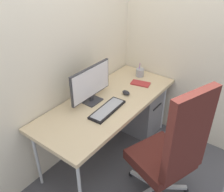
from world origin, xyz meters
name	(u,v)px	position (x,y,z in m)	size (l,w,h in m)	color
ground_plane	(109,151)	(0.00, 0.00, 0.00)	(8.00, 8.00, 0.00)	#4C4C51
wall_back	(77,30)	(0.00, 0.38, 1.40)	(3.43, 0.04, 2.80)	beige
wall_side_right	(176,21)	(0.88, -0.25, 1.40)	(0.04, 2.45, 2.80)	beige
desk	(109,104)	(0.00, 0.00, 0.68)	(1.69, 0.70, 0.72)	#D1B78C
office_chair	(172,151)	(-0.19, -0.82, 0.64)	(0.62, 0.66, 1.28)	black
filing_cabinet	(138,108)	(0.58, -0.03, 0.32)	(0.38, 0.52, 0.64)	slate
monitor	(91,83)	(-0.11, 0.13, 0.93)	(0.54, 0.15, 0.39)	#333338
keyboard	(107,109)	(-0.15, -0.10, 0.73)	(0.45, 0.18, 0.02)	black
mouse	(126,93)	(0.21, -0.08, 0.74)	(0.06, 0.10, 0.04)	black
pen_holder	(140,72)	(0.68, 0.04, 0.77)	(0.10, 0.10, 0.17)	#9EA0A5
notebook	(140,83)	(0.51, -0.08, 0.73)	(0.11, 0.22, 0.02)	#B23333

